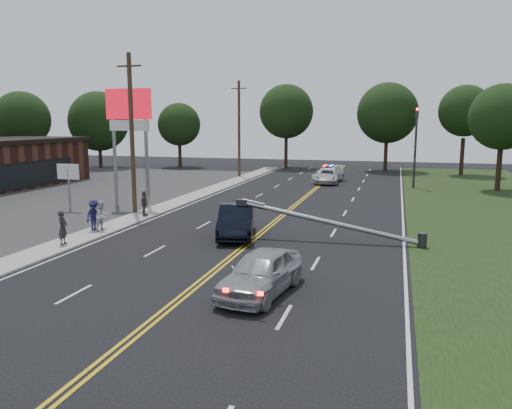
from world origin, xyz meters
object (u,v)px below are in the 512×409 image
(fallen_streetlight, at_px, (339,224))
(bystander_d, at_px, (144,203))
(small_sign, at_px, (68,176))
(traffic_signal, at_px, (416,140))
(bystander_b, at_px, (102,216))
(crashed_sedan, at_px, (236,221))
(utility_pole_far, at_px, (239,129))
(bystander_c, at_px, (94,215))
(waiting_sedan, at_px, (261,272))
(pylon_sign, at_px, (129,119))
(emergency_b, at_px, (329,174))
(bystander_a, at_px, (63,228))
(emergency_a, at_px, (327,177))
(utility_pole_mid, at_px, (132,134))

(fallen_streetlight, height_order, bystander_d, fallen_streetlight)
(bystander_d, bearing_deg, fallen_streetlight, -114.78)
(small_sign, relative_size, fallen_streetlight, 0.33)
(traffic_signal, bearing_deg, bystander_b, -125.35)
(crashed_sedan, bearing_deg, utility_pole_far, 92.17)
(fallen_streetlight, xyz_separation_m, bystander_c, (-12.81, -1.31, 0.02))
(waiting_sedan, bearing_deg, crashed_sedan, 122.39)
(crashed_sedan, xyz_separation_m, bystander_d, (-6.99, 3.24, 0.08))
(traffic_signal, height_order, utility_pole_far, utility_pole_far)
(waiting_sedan, height_order, bystander_d, bystander_d)
(utility_pole_far, bearing_deg, bystander_b, -87.87)
(pylon_sign, distance_m, bystander_c, 9.09)
(emergency_b, xyz_separation_m, bystander_d, (-8.46, -21.54, 0.13))
(fallen_streetlight, height_order, crashed_sedan, fallen_streetlight)
(bystander_a, xyz_separation_m, bystander_c, (-0.39, 3.12, 0.01))
(fallen_streetlight, xyz_separation_m, bystander_a, (-12.43, -4.43, 0.01))
(utility_pole_far, height_order, waiting_sedan, utility_pole_far)
(emergency_a, distance_m, bystander_a, 29.08)
(pylon_sign, distance_m, waiting_sedan, 19.93)
(small_sign, relative_size, crashed_sedan, 0.63)
(bystander_d, bearing_deg, emergency_a, -33.26)
(utility_pole_mid, bearing_deg, crashed_sedan, -26.97)
(emergency_b, height_order, bystander_c, bystander_c)
(pylon_sign, xyz_separation_m, small_sign, (-3.50, -2.00, -3.66))
(waiting_sedan, bearing_deg, small_sign, 152.25)
(fallen_streetlight, xyz_separation_m, waiting_sedan, (-1.71, -8.19, -0.16))
(traffic_signal, bearing_deg, pylon_sign, -139.61)
(bystander_a, relative_size, bystander_d, 1.05)
(traffic_signal, bearing_deg, waiting_sedan, -100.93)
(pylon_sign, bearing_deg, utility_pole_mid, -56.98)
(utility_pole_far, xyz_separation_m, bystander_b, (1.01, -27.24, -4.16))
(bystander_a, bearing_deg, small_sign, 23.06)
(waiting_sedan, xyz_separation_m, bystander_c, (-11.10, 6.88, 0.18))
(bystander_a, xyz_separation_m, bystander_d, (0.21, 7.52, -0.04))
(small_sign, xyz_separation_m, fallen_streetlight, (18.19, -4.00, -1.41))
(pylon_sign, distance_m, emergency_a, 21.17)
(emergency_a, bearing_deg, bystander_b, -113.86)
(utility_pole_mid, relative_size, utility_pole_far, 1.00)
(utility_pole_mid, height_order, utility_pole_far, same)
(fallen_streetlight, relative_size, emergency_b, 1.79)
(traffic_signal, bearing_deg, crashed_sedan, -112.88)
(fallen_streetlight, height_order, bystander_a, fallen_streetlight)
(pylon_sign, relative_size, emergency_b, 1.53)
(bystander_c, bearing_deg, utility_pole_far, 13.34)
(small_sign, distance_m, fallen_streetlight, 18.68)
(small_sign, height_order, traffic_signal, traffic_signal)
(utility_pole_far, distance_m, waiting_sedan, 36.38)
(emergency_b, bearing_deg, bystander_d, -101.16)
(traffic_signal, xyz_separation_m, utility_pole_far, (-17.50, 4.00, 0.88))
(emergency_b, bearing_deg, emergency_a, -80.09)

